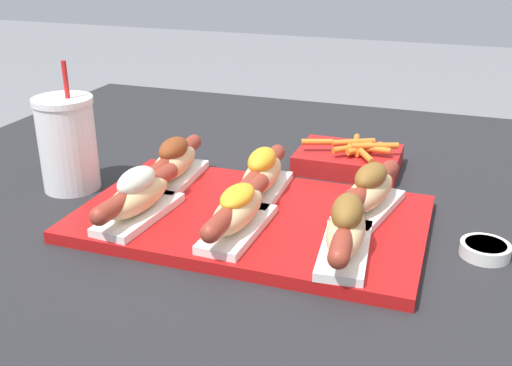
# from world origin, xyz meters

# --- Properties ---
(patio_table) EXTENTS (1.44, 1.16, 0.71)m
(patio_table) POSITION_xyz_m (0.00, 0.00, 0.36)
(patio_table) COLOR #232326
(patio_table) RESTS_ON ground_plane
(serving_tray) EXTENTS (0.50, 0.31, 0.02)m
(serving_tray) POSITION_xyz_m (-0.03, -0.13, 0.72)
(serving_tray) COLOR #B71414
(serving_tray) RESTS_ON patio_table
(hot_dog_0) EXTENTS (0.07, 0.20, 0.08)m
(hot_dog_0) POSITION_xyz_m (-0.18, -0.20, 0.77)
(hot_dog_0) COLOR white
(hot_dog_0) RESTS_ON serving_tray
(hot_dog_1) EXTENTS (0.06, 0.20, 0.07)m
(hot_dog_1) POSITION_xyz_m (-0.03, -0.20, 0.77)
(hot_dog_1) COLOR white
(hot_dog_1) RESTS_ON serving_tray
(hot_dog_2) EXTENTS (0.07, 0.20, 0.08)m
(hot_dog_2) POSITION_xyz_m (0.12, -0.21, 0.77)
(hot_dog_2) COLOR white
(hot_dog_2) RESTS_ON serving_tray
(hot_dog_3) EXTENTS (0.07, 0.20, 0.07)m
(hot_dog_3) POSITION_xyz_m (-0.19, -0.06, 0.77)
(hot_dog_3) COLOR white
(hot_dog_3) RESTS_ON serving_tray
(hot_dog_4) EXTENTS (0.06, 0.20, 0.08)m
(hot_dog_4) POSITION_xyz_m (-0.04, -0.06, 0.77)
(hot_dog_4) COLOR white
(hot_dog_4) RESTS_ON serving_tray
(hot_dog_5) EXTENTS (0.09, 0.20, 0.08)m
(hot_dog_5) POSITION_xyz_m (0.13, -0.07, 0.77)
(hot_dog_5) COLOR white
(hot_dog_5) RESTS_ON serving_tray
(sauce_bowl) EXTENTS (0.07, 0.07, 0.02)m
(sauce_bowl) POSITION_xyz_m (0.30, -0.12, 0.72)
(sauce_bowl) COLOR silver
(sauce_bowl) RESTS_ON patio_table
(drink_cup) EXTENTS (0.10, 0.10, 0.22)m
(drink_cup) POSITION_xyz_m (-0.36, -0.10, 0.79)
(drink_cup) COLOR white
(drink_cup) RESTS_ON patio_table
(fries_basket) EXTENTS (0.18, 0.15, 0.06)m
(fries_basket) POSITION_xyz_m (0.06, 0.14, 0.73)
(fries_basket) COLOR #B21919
(fries_basket) RESTS_ON patio_table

